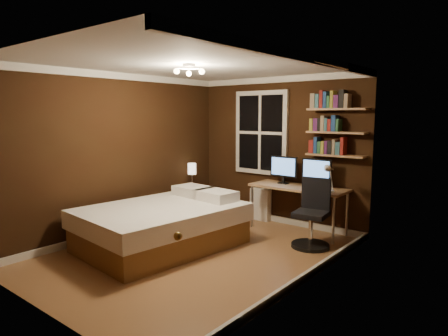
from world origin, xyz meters
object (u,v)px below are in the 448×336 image
Objects in this scene: monitor_right at (316,173)px; radiator at (260,204)px; desk at (298,190)px; bed at (163,225)px; monitor_left at (284,170)px; nightstand at (192,202)px; bedside_lamp at (192,175)px; desk_lamp at (329,178)px; office_chair at (312,221)px.

radiator is at bearing 173.52° from monitor_right.
desk is 0.40m from monitor_right.
bed is at bearing -97.41° from radiator.
bed is 4.77× the size of monitor_right.
bed is 2.20m from monitor_left.
bed reaches higher than nightstand.
bedside_lamp is at bearing 125.32° from bed.
monitor_left is 1.00× the size of monitor_right.
bedside_lamp is at bearing -174.94° from desk_lamp.
desk is 3.52× the size of desk_lamp.
desk_lamp is (0.91, -0.25, -0.01)m from monitor_left.
nightstand is 2.47m from office_chair.
nightstand is at bearing -168.36° from desk.
desk is (1.12, 1.87, 0.36)m from bed.
monitor_left is at bearing 16.39° from bedside_lamp.
monitor_right is at bearing 0.00° from monitor_left.
desk is at bearing -13.52° from radiator.
bed is 5.28× the size of desk_lamp.
nightstand is at bearing 0.00° from bedside_lamp.
bedside_lamp is at bearing 0.00° from nightstand.
bedside_lamp is at bearing -151.02° from radiator.
monitor_right is (2.21, 0.48, 0.19)m from bedside_lamp.
radiator is at bearing 166.56° from monitor_left.
radiator is at bearing 166.48° from desk.
desk is 0.80m from office_chair.
monitor_left is 1.11× the size of desk_lamp.
desk_lamp reaches higher than radiator.
bed is 4.77× the size of monitor_left.
office_chair is at bearing -36.09° from monitor_left.
desk_lamp is (0.60, -0.18, 0.28)m from desk.
monitor_left is (1.63, 0.48, 0.68)m from nightstand.
monitor_right is at bearing -6.48° from radiator.
bed is at bearing -135.42° from desk_lamp.
radiator is 1.32m from monitor_right.
desk is (1.94, 0.40, 0.40)m from nightstand.
radiator is (1.09, 0.61, 0.00)m from nightstand.
desk_lamp is (1.45, -0.38, 0.67)m from radiator.
office_chair is at bearing -45.84° from desk.
desk_lamp is at bearing -16.46° from desk.
monitor_right is 1.11× the size of desk_lamp.
office_chair is at bearing -67.84° from monitor_right.
desk is at bearing 23.74° from nightstand.
bedside_lamp is 0.77× the size of radiator.
office_chair is (1.37, -0.74, 0.09)m from radiator.
desk_lamp is at bearing -37.73° from monitor_right.
office_chair is at bearing 9.06° from nightstand.
bed is 4.16× the size of nightstand.
monitor_right is (1.39, 1.94, 0.65)m from bed.
nightstand is 0.36× the size of desk.
bedside_lamp is 0.89× the size of monitor_left.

